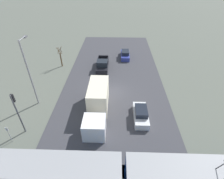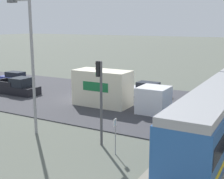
# 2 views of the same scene
# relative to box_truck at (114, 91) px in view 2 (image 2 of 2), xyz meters

# --- Properties ---
(ground_plane) EXTENTS (320.00, 320.00, 0.00)m
(ground_plane) POSITION_rel_box_truck_xyz_m (-1.94, -4.49, -1.60)
(ground_plane) COLOR #565B51
(road_surface) EXTENTS (16.02, 48.73, 0.08)m
(road_surface) POSITION_rel_box_truck_xyz_m (-1.94, -4.49, -1.56)
(road_surface) COLOR #38383D
(road_surface) RESTS_ON ground
(box_truck) EXTENTS (2.52, 8.93, 3.29)m
(box_truck) POSITION_rel_box_truck_xyz_m (0.00, 0.00, 0.00)
(box_truck) COLOR silver
(box_truck) RESTS_ON ground
(pickup_truck) EXTENTS (2.08, 5.25, 1.82)m
(pickup_truck) POSITION_rel_box_truck_xyz_m (0.30, -11.88, -0.83)
(pickup_truck) COLOR black
(pickup_truck) RESTS_ON ground
(sedan_car_0) EXTENTS (1.70, 4.37, 1.47)m
(sedan_car_0) POSITION_rel_box_truck_xyz_m (-4.06, -16.66, -0.91)
(sedan_car_0) COLOR navy
(sedan_car_0) RESTS_ON ground
(sedan_car_1) EXTENTS (1.72, 4.27, 1.49)m
(sedan_car_1) POSITION_rel_box_truck_xyz_m (-5.53, 1.03, -0.91)
(sedan_car_1) COLOR silver
(sedan_car_1) RESTS_ON ground
(traffic_light_pole) EXTENTS (0.28, 0.47, 5.35)m
(traffic_light_pole) POSITION_rel_box_truck_xyz_m (8.28, 3.56, 1.86)
(traffic_light_pole) COLOR #47474C
(traffic_light_pole) RESTS_ON ground
(street_lamp_near_crossing) EXTENTS (0.36, 1.95, 9.20)m
(street_lamp_near_crossing) POSITION_rel_box_truck_xyz_m (8.65, -1.70, 3.64)
(street_lamp_near_crossing) COLOR gray
(street_lamp_near_crossing) RESTS_ON ground
(no_parking_sign) EXTENTS (0.32, 0.08, 2.18)m
(no_parking_sign) POSITION_rel_box_truck_xyz_m (9.11, 5.08, -0.27)
(no_parking_sign) COLOR gray
(no_parking_sign) RESTS_ON ground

